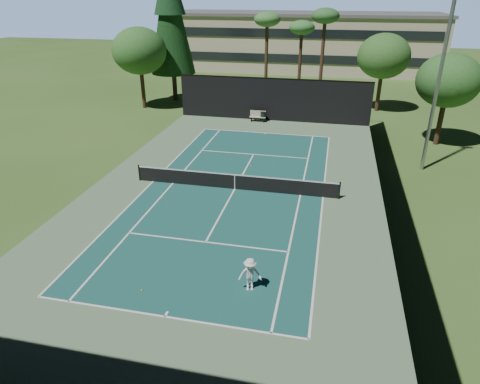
% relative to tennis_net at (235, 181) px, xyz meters
% --- Properties ---
extents(ground, '(160.00, 160.00, 0.00)m').
position_rel_tennis_net_xyz_m(ground, '(0.00, 0.00, -0.56)').
color(ground, '#375921').
rests_on(ground, ground).
extents(apron_slab, '(18.00, 32.00, 0.01)m').
position_rel_tennis_net_xyz_m(apron_slab, '(0.00, 0.00, -0.55)').
color(apron_slab, '#5A7854').
rests_on(apron_slab, ground).
extents(court_surface, '(10.97, 23.77, 0.01)m').
position_rel_tennis_net_xyz_m(court_surface, '(0.00, 0.00, -0.55)').
color(court_surface, '#195049').
rests_on(court_surface, ground).
extents(court_lines, '(11.07, 23.87, 0.01)m').
position_rel_tennis_net_xyz_m(court_lines, '(0.00, 0.00, -0.54)').
color(court_lines, white).
rests_on(court_lines, ground).
extents(tennis_net, '(12.90, 0.10, 1.10)m').
position_rel_tennis_net_xyz_m(tennis_net, '(0.00, 0.00, 0.00)').
color(tennis_net, black).
rests_on(tennis_net, ground).
extents(fence, '(18.04, 32.05, 4.03)m').
position_rel_tennis_net_xyz_m(fence, '(0.00, 0.06, 1.45)').
color(fence, black).
rests_on(fence, ground).
extents(player, '(1.08, 0.76, 1.52)m').
position_rel_tennis_net_xyz_m(player, '(2.86, -9.54, 0.20)').
color(player, white).
rests_on(player, ground).
extents(tennis_ball_a, '(0.07, 0.07, 0.07)m').
position_rel_tennis_net_xyz_m(tennis_ball_a, '(-1.51, -10.61, -0.52)').
color(tennis_ball_a, '#BBD330').
rests_on(tennis_ball_a, ground).
extents(tennis_ball_b, '(0.07, 0.07, 0.07)m').
position_rel_tennis_net_xyz_m(tennis_ball_b, '(-4.17, 1.32, -0.52)').
color(tennis_ball_b, '#BDD630').
rests_on(tennis_ball_b, ground).
extents(tennis_ball_c, '(0.08, 0.08, 0.08)m').
position_rel_tennis_net_xyz_m(tennis_ball_c, '(0.27, 4.00, -0.52)').
color(tennis_ball_c, yellow).
rests_on(tennis_ball_c, ground).
extents(tennis_ball_d, '(0.07, 0.07, 0.07)m').
position_rel_tennis_net_xyz_m(tennis_ball_d, '(-4.11, 2.29, -0.52)').
color(tennis_ball_d, '#CDE233').
rests_on(tennis_ball_d, ground).
extents(park_bench, '(1.50, 0.45, 1.02)m').
position_rel_tennis_net_xyz_m(park_bench, '(-1.31, 15.38, -0.01)').
color(park_bench, '#B9B09A').
rests_on(park_bench, ground).
extents(trash_bin, '(0.56, 0.56, 0.95)m').
position_rel_tennis_net_xyz_m(trash_bin, '(-0.81, 15.45, -0.08)').
color(trash_bin, black).
rests_on(trash_bin, ground).
extents(pine_tree, '(4.80, 4.80, 15.00)m').
position_rel_tennis_net_xyz_m(pine_tree, '(-12.00, 22.00, 9.00)').
color(pine_tree, '#422B1C').
rests_on(pine_tree, ground).
extents(palm_a, '(2.80, 2.80, 9.32)m').
position_rel_tennis_net_xyz_m(palm_a, '(-2.00, 24.00, 7.63)').
color(palm_a, '#43311C').
rests_on(palm_a, ground).
extents(palm_b, '(2.80, 2.80, 8.42)m').
position_rel_tennis_net_xyz_m(palm_b, '(1.50, 26.00, 6.80)').
color(palm_b, '#412B1C').
rests_on(palm_b, ground).
extents(palm_c, '(2.80, 2.80, 9.77)m').
position_rel_tennis_net_xyz_m(palm_c, '(4.00, 23.00, 8.05)').
color(palm_c, '#462D1E').
rests_on(palm_c, ground).
extents(decid_tree_a, '(5.12, 5.12, 7.62)m').
position_rel_tennis_net_xyz_m(decid_tree_a, '(10.00, 22.00, 4.86)').
color(decid_tree_a, '#412B1C').
rests_on(decid_tree_a, ground).
extents(decid_tree_b, '(4.80, 4.80, 7.14)m').
position_rel_tennis_net_xyz_m(decid_tree_b, '(14.00, 12.00, 4.52)').
color(decid_tree_b, '#432C1D').
rests_on(decid_tree_b, ground).
extents(decid_tree_c, '(5.44, 5.44, 8.09)m').
position_rel_tennis_net_xyz_m(decid_tree_c, '(-14.00, 18.00, 5.21)').
color(decid_tree_c, '#4A2E20').
rests_on(decid_tree_c, ground).
extents(campus_building, '(40.50, 12.50, 8.30)m').
position_rel_tennis_net_xyz_m(campus_building, '(0.00, 45.98, 3.65)').
color(campus_building, '#C4B598').
rests_on(campus_building, ground).
extents(light_pole, '(0.90, 0.25, 12.22)m').
position_rel_tennis_net_xyz_m(light_pole, '(12.00, 6.00, 5.90)').
color(light_pole, '#979A9F').
rests_on(light_pole, ground).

